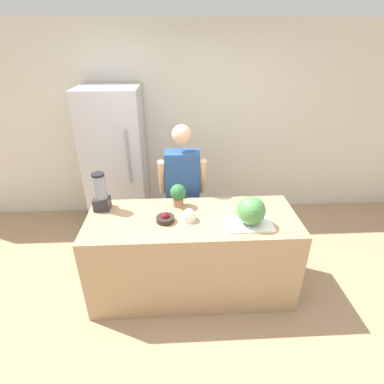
{
  "coord_description": "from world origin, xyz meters",
  "views": [
    {
      "loc": [
        -0.13,
        -2.0,
        2.4
      ],
      "look_at": [
        0.0,
        0.42,
        1.13
      ],
      "focal_mm": 28.0,
      "sensor_mm": 36.0,
      "label": 1
    }
  ],
  "objects_px": {
    "watermelon": "(251,211)",
    "bowl_cherries": "(165,218)",
    "bowl_cream": "(189,216)",
    "blender": "(100,193)",
    "potted_plant": "(178,194)",
    "refrigerator": "(116,161)",
    "person": "(182,192)"
  },
  "relations": [
    {
      "from": "watermelon",
      "to": "bowl_cherries",
      "type": "distance_m",
      "value": 0.78
    },
    {
      "from": "bowl_cream",
      "to": "blender",
      "type": "distance_m",
      "value": 0.89
    },
    {
      "from": "potted_plant",
      "to": "bowl_cherries",
      "type": "bearing_deg",
      "value": -113.66
    },
    {
      "from": "refrigerator",
      "to": "person",
      "type": "xyz_separation_m",
      "value": [
        0.85,
        -0.7,
        -0.12
      ]
    },
    {
      "from": "refrigerator",
      "to": "potted_plant",
      "type": "xyz_separation_m",
      "value": [
        0.8,
        -1.09,
        0.07
      ]
    },
    {
      "from": "watermelon",
      "to": "bowl_cream",
      "type": "relative_size",
      "value": 2.03
    },
    {
      "from": "person",
      "to": "watermelon",
      "type": "bearing_deg",
      "value": -52.22
    },
    {
      "from": "person",
      "to": "bowl_cream",
      "type": "distance_m",
      "value": 0.68
    },
    {
      "from": "bowl_cherries",
      "to": "bowl_cream",
      "type": "xyz_separation_m",
      "value": [
        0.22,
        0.01,
        0.02
      ]
    },
    {
      "from": "refrigerator",
      "to": "watermelon",
      "type": "xyz_separation_m",
      "value": [
        1.44,
        -1.46,
        0.09
      ]
    },
    {
      "from": "bowl_cream",
      "to": "potted_plant",
      "type": "relative_size",
      "value": 0.55
    },
    {
      "from": "refrigerator",
      "to": "person",
      "type": "distance_m",
      "value": 1.1
    },
    {
      "from": "watermelon",
      "to": "potted_plant",
      "type": "distance_m",
      "value": 0.74
    },
    {
      "from": "bowl_cream",
      "to": "potted_plant",
      "type": "bearing_deg",
      "value": 109.23
    },
    {
      "from": "potted_plant",
      "to": "blender",
      "type": "bearing_deg",
      "value": -178.71
    },
    {
      "from": "bowl_cherries",
      "to": "blender",
      "type": "distance_m",
      "value": 0.69
    },
    {
      "from": "bowl_cream",
      "to": "potted_plant",
      "type": "height_order",
      "value": "potted_plant"
    },
    {
      "from": "person",
      "to": "watermelon",
      "type": "distance_m",
      "value": 0.99
    },
    {
      "from": "refrigerator",
      "to": "blender",
      "type": "distance_m",
      "value": 1.12
    },
    {
      "from": "watermelon",
      "to": "bowl_cream",
      "type": "xyz_separation_m",
      "value": [
        -0.55,
        0.1,
        -0.09
      ]
    },
    {
      "from": "refrigerator",
      "to": "blender",
      "type": "relative_size",
      "value": 4.94
    },
    {
      "from": "bowl_cream",
      "to": "bowl_cherries",
      "type": "bearing_deg",
      "value": -177.88
    },
    {
      "from": "bowl_cherries",
      "to": "potted_plant",
      "type": "distance_m",
      "value": 0.32
    },
    {
      "from": "potted_plant",
      "to": "person",
      "type": "bearing_deg",
      "value": 82.69
    },
    {
      "from": "watermelon",
      "to": "blender",
      "type": "height_order",
      "value": "blender"
    },
    {
      "from": "bowl_cherries",
      "to": "bowl_cream",
      "type": "relative_size",
      "value": 1.32
    },
    {
      "from": "person",
      "to": "bowl_cream",
      "type": "bearing_deg",
      "value": -86.24
    },
    {
      "from": "bowl_cherries",
      "to": "potted_plant",
      "type": "bearing_deg",
      "value": 66.34
    },
    {
      "from": "bowl_cherries",
      "to": "refrigerator",
      "type": "bearing_deg",
      "value": 116.06
    },
    {
      "from": "bowl_cherries",
      "to": "bowl_cream",
      "type": "distance_m",
      "value": 0.22
    },
    {
      "from": "refrigerator",
      "to": "bowl_cream",
      "type": "bearing_deg",
      "value": -56.92
    },
    {
      "from": "blender",
      "to": "potted_plant",
      "type": "bearing_deg",
      "value": 1.29
    }
  ]
}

